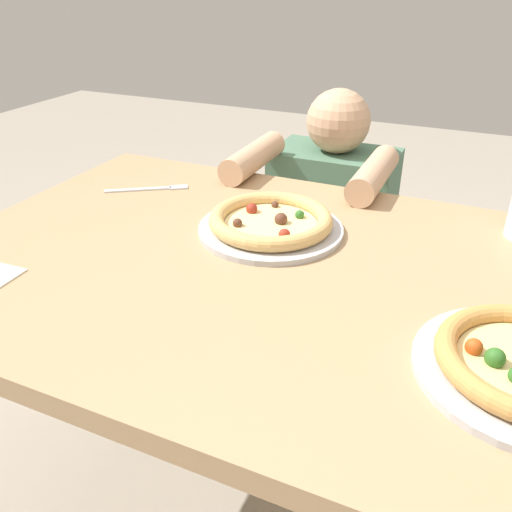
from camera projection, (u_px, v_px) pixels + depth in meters
The scene contains 4 objects.
dining_table at pixel (291, 316), 1.03m from camera, with size 1.38×0.87×0.75m.
pizza_far at pixel (271, 223), 1.10m from camera, with size 0.30×0.30×0.04m.
fork at pixel (151, 189), 1.32m from camera, with size 0.18×0.13×0.00m.
diner_seated at pixel (328, 251), 1.72m from camera, with size 0.39×0.51×0.93m.
Camera 1 is at (0.29, -0.80, 1.24)m, focal length 37.72 mm.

